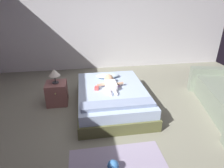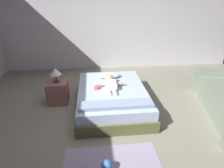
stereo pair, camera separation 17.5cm
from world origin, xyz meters
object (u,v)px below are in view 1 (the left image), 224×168
at_px(pillow, 108,76).
at_px(toy_ball, 113,166).
at_px(lamp, 54,73).
at_px(bed, 112,98).
at_px(toothbrush, 119,85).
at_px(nightstand, 57,93).
at_px(baby, 110,83).
at_px(toy_block, 97,88).

height_order(pillow, toy_ball, pillow).
distance_m(lamp, toy_ball, 2.17).
bearing_deg(bed, toothbrush, 33.84).
xyz_separation_m(nightstand, lamp, (0.00, 0.00, 0.45)).
height_order(bed, lamp, lamp).
bearing_deg(lamp, nightstand, -90.00).
bearing_deg(baby, toy_ball, -97.19).
bearing_deg(lamp, baby, -9.93).
bearing_deg(bed, nightstand, 165.13).
relative_size(bed, baby, 2.80).
xyz_separation_m(pillow, toy_ball, (-0.22, -2.17, -0.36)).
distance_m(bed, baby, 0.29).
bearing_deg(toothbrush, bed, -146.16).
bearing_deg(toy_block, pillow, 63.05).
xyz_separation_m(pillow, lamp, (-1.10, -0.27, 0.23)).
bearing_deg(toy_ball, pillow, 84.08).
height_order(baby, toothbrush, baby).
relative_size(baby, toy_block, 7.62).
height_order(baby, toy_block, baby).
bearing_deg(toothbrush, toy_block, -165.75).
distance_m(toothbrush, nightstand, 1.30).
height_order(bed, nightstand, nightstand).
height_order(pillow, baby, baby).
distance_m(lamp, toy_block, 0.90).
bearing_deg(toy_ball, nightstand, 114.77).
distance_m(toy_ball, toy_block, 1.63).
distance_m(baby, nightstand, 1.13).
distance_m(bed, toy_block, 0.39).
distance_m(bed, lamp, 1.25).
xyz_separation_m(toothbrush, toy_block, (-0.47, -0.12, 0.03)).
relative_size(bed, lamp, 6.38).
distance_m(pillow, lamp, 1.16).
bearing_deg(baby, pillow, 88.79).
bearing_deg(toy_ball, bed, 81.57).
height_order(bed, toy_ball, bed).
bearing_deg(lamp, toy_ball, -65.23).
distance_m(nightstand, toy_block, 0.89).
xyz_separation_m(bed, lamp, (-1.11, 0.30, 0.49)).
height_order(pillow, nightstand, pillow).
height_order(bed, baby, baby).
relative_size(bed, pillow, 3.76).
distance_m(pillow, toothbrush, 0.49).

